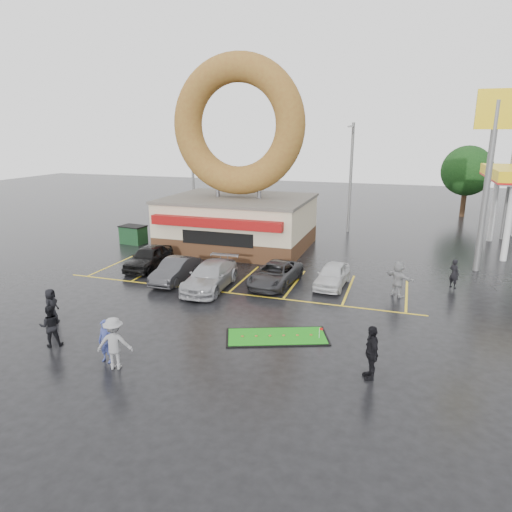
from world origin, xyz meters
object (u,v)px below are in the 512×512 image
(car_dgrey, at_px, (175,270))
(dumpster, at_px, (133,235))
(shell_sign, at_px, (492,148))
(streetlight_mid, at_px, (351,175))
(car_black, at_px, (149,257))
(streetlight_right, at_px, (510,179))
(donut_shop, at_px, (238,187))
(car_white, at_px, (332,275))
(car_grey, at_px, (275,274))
(person_blue, at_px, (106,341))
(putting_green, at_px, (277,337))
(streetlight_left, at_px, (192,172))
(person_cameraman, at_px, (371,352))
(car_silver, at_px, (210,276))

(car_dgrey, relative_size, dumpster, 2.21)
(shell_sign, height_order, streetlight_mid, shell_sign)
(shell_sign, relative_size, car_black, 2.51)
(streetlight_right, bearing_deg, streetlight_mid, -175.24)
(donut_shop, distance_m, car_dgrey, 9.51)
(car_white, bearing_deg, car_grey, -162.94)
(shell_sign, relative_size, person_blue, 6.46)
(streetlight_right, height_order, car_dgrey, streetlight_right)
(person_blue, bearing_deg, streetlight_mid, 82.28)
(streetlight_mid, bearing_deg, putting_green, -90.18)
(car_white, xyz_separation_m, putting_green, (-1.11, -7.27, -0.60))
(shell_sign, bearing_deg, person_blue, -130.48)
(streetlight_left, xyz_separation_m, person_cameraman, (17.88, -23.00, -3.81))
(streetlight_mid, distance_m, streetlight_right, 12.04)
(shell_sign, relative_size, car_grey, 2.38)
(streetlight_right, xyz_separation_m, car_silver, (-17.19, -18.15, -4.08))
(car_grey, xyz_separation_m, person_cameraman, (5.91, -8.60, 0.35))
(car_silver, bearing_deg, person_blue, -94.08)
(car_dgrey, height_order, car_white, car_dgrey)
(car_dgrey, relative_size, person_blue, 2.43)
(streetlight_right, xyz_separation_m, car_white, (-10.96, -15.67, -4.15))
(car_white, xyz_separation_m, dumpster, (-16.05, 5.21, 0.01))
(donut_shop, distance_m, person_cameraman, 19.71)
(donut_shop, relative_size, person_blue, 8.23)
(streetlight_right, relative_size, car_silver, 1.85)
(streetlight_mid, bearing_deg, person_blue, -101.99)
(car_silver, distance_m, person_cameraman, 11.37)
(dumpster, bearing_deg, car_dgrey, -37.39)
(streetlight_right, xyz_separation_m, car_black, (-22.37, -15.91, -4.06))
(streetlight_left, bearing_deg, dumpster, -96.79)
(streetlight_right, distance_m, putting_green, 26.35)
(car_black, height_order, dumpster, car_black)
(streetlight_left, xyz_separation_m, streetlight_right, (26.00, 2.00, 0.00))
(donut_shop, distance_m, streetlight_left, 9.87)
(car_dgrey, bearing_deg, putting_green, -35.52)
(car_black, bearing_deg, putting_green, -37.23)
(person_blue, bearing_deg, car_white, 64.05)
(shell_sign, xyz_separation_m, putting_green, (-9.07, -13.02, -7.34))
(streetlight_mid, height_order, person_blue, streetlight_mid)
(car_black, xyz_separation_m, car_silver, (5.18, -2.24, -0.01))
(putting_green, bearing_deg, car_grey, 106.72)
(shell_sign, distance_m, putting_green, 17.49)
(person_cameraman, relative_size, dumpster, 1.08)
(streetlight_left, bearing_deg, car_dgrey, -67.72)
(shell_sign, xyz_separation_m, person_cameraman, (-5.12, -15.09, -6.41))
(person_cameraman, bearing_deg, putting_green, -136.66)
(donut_shop, bearing_deg, person_cameraman, -55.89)
(streetlight_mid, bearing_deg, person_cameraman, -80.82)
(car_grey, bearing_deg, person_cameraman, -49.80)
(donut_shop, bearing_deg, car_dgrey, -93.88)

